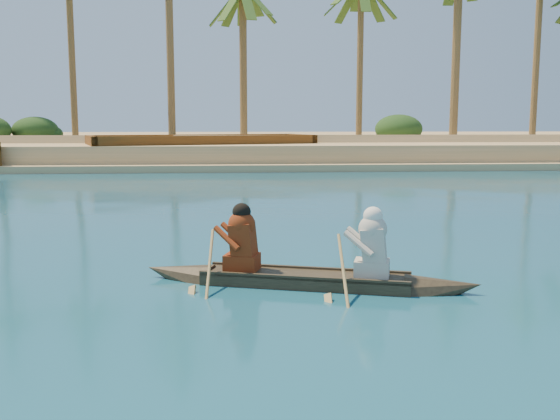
{
  "coord_description": "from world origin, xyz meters",
  "views": [
    {
      "loc": [
        -5.87,
        -9.39,
        2.5
      ],
      "look_at": [
        -4.94,
        2.04,
        0.89
      ],
      "focal_mm": 40.0,
      "sensor_mm": 36.0,
      "label": 1
    }
  ],
  "objects": [
    {
      "name": "palm_grove",
      "position": [
        0.0,
        35.0,
        8.0
      ],
      "size": [
        110.0,
        14.0,
        16.0
      ],
      "primitive_type": null,
      "color": "#365B20",
      "rests_on": "ground"
    },
    {
      "name": "barge_mid",
      "position": [
        -7.4,
        27.0,
        0.74
      ],
      "size": [
        13.36,
        7.73,
        2.11
      ],
      "rotation": [
        0.0,
        0.0,
        0.29
      ],
      "color": "brown",
      "rests_on": "ground"
    },
    {
      "name": "sandy_embankment",
      "position": [
        0.0,
        46.89,
        0.53
      ],
      "size": [
        150.0,
        51.0,
        1.5
      ],
      "color": "#D9AC7A",
      "rests_on": "ground"
    },
    {
      "name": "shrub_cluster",
      "position": [
        0.0,
        31.5,
        1.2
      ],
      "size": [
        100.0,
        6.0,
        2.4
      ],
      "primitive_type": null,
      "color": "#173613",
      "rests_on": "ground"
    },
    {
      "name": "canoe",
      "position": [
        -4.71,
        -0.05,
        0.28
      ],
      "size": [
        5.23,
        2.19,
        1.45
      ],
      "rotation": [
        0.0,
        0.0,
        -0.29
      ],
      "color": "#3F3422",
      "rests_on": "ground"
    }
  ]
}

